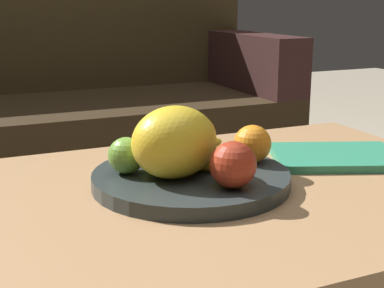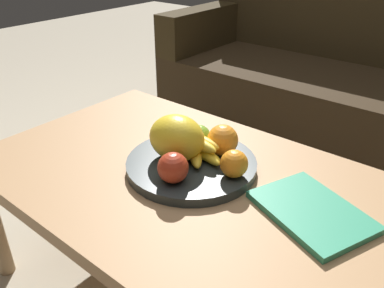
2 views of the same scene
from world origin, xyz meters
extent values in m
cube|color=#AA7E53|center=(0.00, 0.00, 0.42)|extent=(1.10, 0.70, 0.04)
cylinder|color=#A6814E|center=(-0.51, 0.31, 0.20)|extent=(0.05, 0.05, 0.40)
cube|color=black|center=(-0.04, 1.17, 0.20)|extent=(1.70, 0.70, 0.40)
cube|color=#342815|center=(-0.04, 1.45, 0.65)|extent=(1.70, 0.14, 0.50)
cube|color=#2F2412|center=(-0.82, 1.17, 0.51)|extent=(0.14, 0.70, 0.22)
cylinder|color=#2C3333|center=(0.00, 0.04, 0.45)|extent=(0.35, 0.35, 0.03)
ellipsoid|color=yellow|center=(-0.04, 0.02, 0.52)|extent=(0.17, 0.15, 0.12)
sphere|color=orange|center=(0.04, 0.12, 0.50)|extent=(0.08, 0.08, 0.08)
sphere|color=orange|center=(0.13, 0.04, 0.50)|extent=(0.07, 0.07, 0.07)
sphere|color=#6A9E38|center=(-0.11, 0.07, 0.49)|extent=(0.06, 0.06, 0.06)
sphere|color=#6C9E2B|center=(-0.03, 0.11, 0.49)|extent=(0.06, 0.06, 0.06)
sphere|color=#AC321C|center=(0.03, -0.07, 0.50)|extent=(0.08, 0.08, 0.08)
ellipsoid|color=yellow|center=(0.00, 0.06, 0.48)|extent=(0.15, 0.04, 0.03)
ellipsoid|color=yellow|center=(0.02, 0.07, 0.48)|extent=(0.15, 0.08, 0.03)
ellipsoid|color=yellow|center=(0.00, 0.05, 0.48)|extent=(0.13, 0.13, 0.03)
ellipsoid|color=yellow|center=(-0.01, 0.07, 0.51)|extent=(0.15, 0.04, 0.03)
ellipsoid|color=yellow|center=(-0.01, 0.06, 0.51)|extent=(0.15, 0.04, 0.03)
cube|color=#308D67|center=(0.33, 0.06, 0.44)|extent=(0.30, 0.26, 0.02)
camera|label=1|loc=(-0.37, -0.81, 0.76)|focal=51.87mm
camera|label=2|loc=(0.57, -0.66, 1.00)|focal=36.97mm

